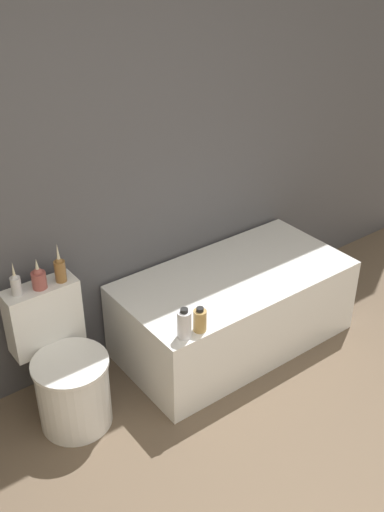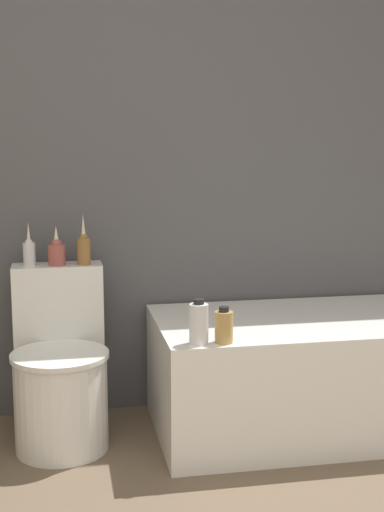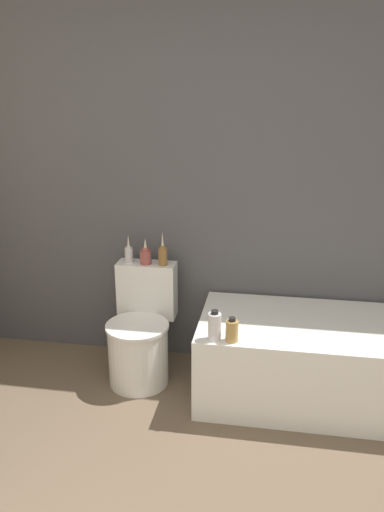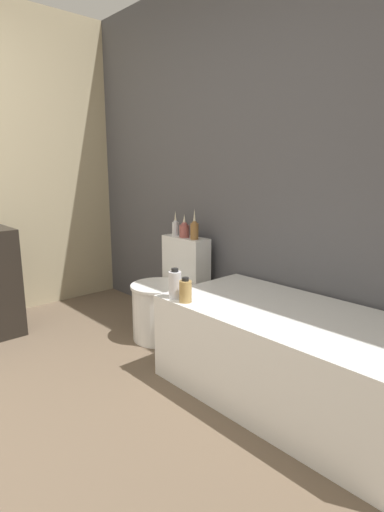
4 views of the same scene
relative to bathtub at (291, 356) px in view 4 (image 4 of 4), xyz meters
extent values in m
cube|color=#4C4C51|center=(-0.84, 0.42, 1.04)|extent=(6.40, 0.06, 2.60)
cube|color=white|center=(0.00, 0.00, 0.00)|extent=(1.46, 0.75, 0.51)
cube|color=#B7BCC6|center=(0.00, 0.00, 0.25)|extent=(1.26, 0.55, 0.01)
cylinder|color=white|center=(-1.14, -0.02, -0.06)|extent=(0.39, 0.39, 0.40)
cylinder|color=white|center=(-1.14, -0.02, 0.15)|extent=(0.41, 0.41, 0.02)
cube|color=white|center=(-1.14, 0.25, 0.29)|extent=(0.40, 0.16, 0.38)
cylinder|color=silver|center=(-1.26, 0.25, 0.53)|extent=(0.05, 0.05, 0.10)
sphere|color=silver|center=(-1.26, 0.25, 0.59)|extent=(0.03, 0.03, 0.03)
cone|color=beige|center=(-1.26, 0.25, 0.63)|extent=(0.02, 0.02, 0.09)
cylinder|color=#994C47|center=(-1.14, 0.24, 0.53)|extent=(0.08, 0.08, 0.09)
sphere|color=#994C47|center=(-1.14, 0.24, 0.58)|extent=(0.05, 0.05, 0.05)
cone|color=beige|center=(-1.14, 0.24, 0.62)|extent=(0.03, 0.03, 0.08)
cylinder|color=olive|center=(-1.02, 0.23, 0.54)|extent=(0.06, 0.06, 0.12)
sphere|color=olive|center=(-1.02, 0.23, 0.60)|extent=(0.04, 0.04, 0.04)
cone|color=beige|center=(-1.02, 0.23, 0.66)|extent=(0.02, 0.02, 0.11)
cylinder|color=silver|center=(-0.61, -0.31, 0.33)|extent=(0.07, 0.07, 0.16)
cylinder|color=black|center=(-0.61, -0.31, 0.42)|extent=(0.04, 0.04, 0.02)
cylinder|color=tan|center=(-0.51, -0.31, 0.32)|extent=(0.07, 0.07, 0.12)
cylinder|color=black|center=(-0.51, -0.31, 0.39)|extent=(0.04, 0.04, 0.02)
camera|label=1|loc=(-2.06, -2.31, 2.22)|focal=42.00mm
camera|label=2|loc=(-1.13, -2.92, 1.05)|focal=50.00mm
camera|label=3|loc=(-0.32, -2.81, 1.60)|focal=35.00mm
camera|label=4|loc=(1.11, -1.74, 1.00)|focal=28.00mm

